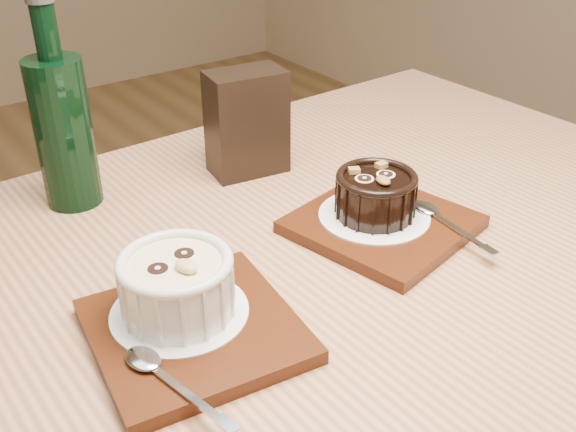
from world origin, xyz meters
name	(u,v)px	position (x,y,z in m)	size (l,w,h in m)	color
table	(295,336)	(0.15, -0.27, 0.66)	(1.22, 0.83, 0.75)	#996542
tray_left	(195,331)	(0.01, -0.30, 0.76)	(0.18, 0.18, 0.01)	#461E0B
doily_left	(180,312)	(0.01, -0.28, 0.77)	(0.13, 0.13, 0.00)	white
ramekin_white	(177,283)	(0.01, -0.28, 0.80)	(0.11, 0.11, 0.06)	white
spoon_left	(169,379)	(-0.04, -0.36, 0.77)	(0.03, 0.13, 0.01)	silver
tray_right	(382,224)	(0.28, -0.26, 0.76)	(0.18, 0.18, 0.01)	#461E0B
doily_right	(374,215)	(0.28, -0.25, 0.77)	(0.13, 0.13, 0.00)	white
ramekin_dark	(376,193)	(0.28, -0.25, 0.80)	(0.09, 0.09, 0.06)	black
spoon_right	(445,220)	(0.33, -0.31, 0.77)	(0.03, 0.13, 0.01)	silver
condiment_stand	(247,123)	(0.24, -0.04, 0.82)	(0.10, 0.06, 0.14)	black
green_bottle	(63,127)	(0.02, 0.02, 0.85)	(0.07, 0.07, 0.26)	black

